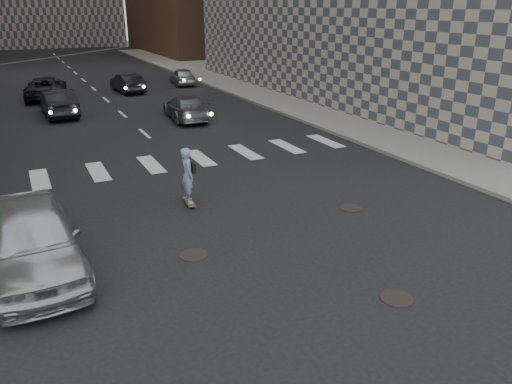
% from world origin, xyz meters
% --- Properties ---
extents(ground, '(160.00, 160.00, 0.00)m').
position_xyz_m(ground, '(0.00, 0.00, 0.00)').
color(ground, black).
rests_on(ground, ground).
extents(sidewalk_right, '(13.00, 80.00, 0.15)m').
position_xyz_m(sidewalk_right, '(14.50, 20.00, 0.07)').
color(sidewalk_right, gray).
rests_on(sidewalk_right, ground).
extents(manhole_a, '(0.70, 0.70, 0.02)m').
position_xyz_m(manhole_a, '(1.20, -2.50, 0.01)').
color(manhole_a, black).
rests_on(manhole_a, ground).
extents(manhole_b, '(0.70, 0.70, 0.02)m').
position_xyz_m(manhole_b, '(-2.00, 1.20, 0.01)').
color(manhole_b, black).
rests_on(manhole_b, ground).
extents(manhole_c, '(0.70, 0.70, 0.02)m').
position_xyz_m(manhole_c, '(3.30, 2.00, 0.01)').
color(manhole_c, black).
rests_on(manhole_c, ground).
extents(skateboarder, '(0.48, 0.93, 1.81)m').
position_xyz_m(skateboarder, '(-1.00, 4.44, 0.95)').
color(skateboarder, brown).
rests_on(skateboarder, ground).
extents(silver_sedan, '(2.18, 4.95, 1.66)m').
position_xyz_m(silver_sedan, '(-5.50, 2.00, 0.83)').
color(silver_sedan, silver).
rests_on(silver_sedan, ground).
extents(traffic_car_a, '(1.75, 4.54, 1.48)m').
position_xyz_m(traffic_car_a, '(-3.21, 20.00, 0.74)').
color(traffic_car_a, black).
rests_on(traffic_car_a, ground).
extents(traffic_car_b, '(2.16, 4.54, 1.28)m').
position_xyz_m(traffic_car_b, '(2.80, 16.11, 0.64)').
color(traffic_car_b, slate).
rests_on(traffic_car_b, ground).
extents(traffic_car_c, '(3.03, 5.41, 1.43)m').
position_xyz_m(traffic_car_c, '(-3.38, 26.00, 0.71)').
color(traffic_car_c, black).
rests_on(traffic_car_c, ground).
extents(traffic_car_d, '(1.95, 3.89, 1.27)m').
position_xyz_m(traffic_car_d, '(6.50, 28.00, 0.64)').
color(traffic_car_d, '#A9ACB1').
rests_on(traffic_car_d, ground).
extents(traffic_car_e, '(1.78, 4.10, 1.31)m').
position_xyz_m(traffic_car_e, '(1.95, 26.35, 0.66)').
color(traffic_car_e, black).
rests_on(traffic_car_e, ground).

